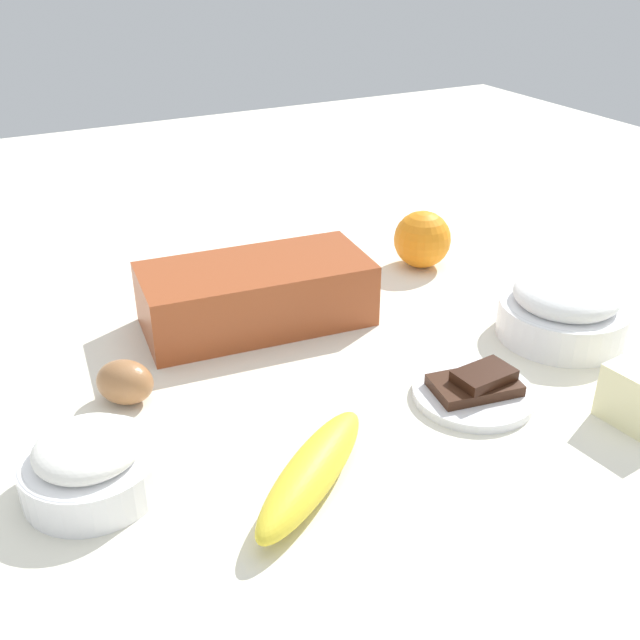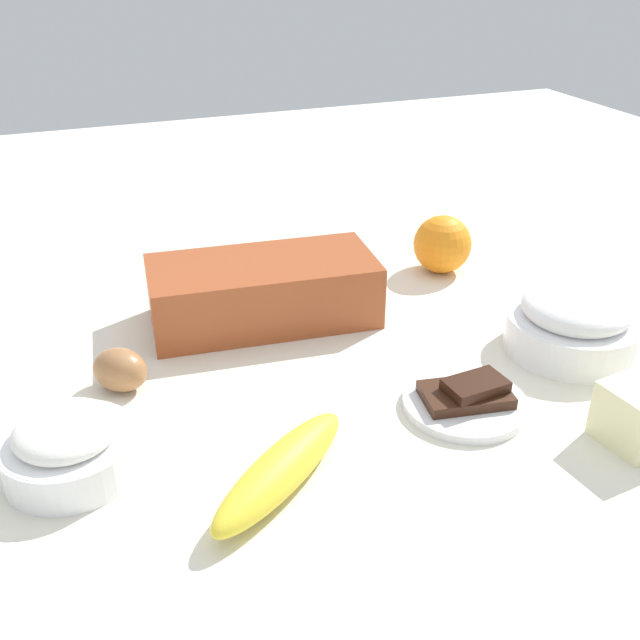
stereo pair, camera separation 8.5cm
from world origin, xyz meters
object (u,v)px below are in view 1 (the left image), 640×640
orange_fruit (422,239)px  sugar_bowl (564,309)px  egg_near_butter (125,382)px  flour_bowl (90,464)px  chocolate_plate (475,390)px  banana (312,472)px  loaf_pan (256,293)px

orange_fruit → sugar_bowl: bearing=-82.7°
egg_near_butter → flour_bowl: bearing=-116.7°
sugar_bowl → egg_near_butter: bearing=168.3°
chocolate_plate → egg_near_butter: bearing=153.5°
flour_bowl → sugar_bowl: (0.57, 0.02, 0.01)m
sugar_bowl → banana: bearing=-164.8°
flour_bowl → egg_near_butter: 0.14m
loaf_pan → chocolate_plate: size_ratio=2.24×
egg_near_butter → banana: bearing=-62.4°
banana → egg_near_butter: egg_near_butter is taller
banana → egg_near_butter: 0.24m
sugar_bowl → chocolate_plate: (-0.18, -0.06, -0.03)m
egg_near_butter → chocolate_plate: size_ratio=0.48×
banana → orange_fruit: size_ratio=2.29×
loaf_pan → flour_bowl: 0.34m
loaf_pan → sugar_bowl: size_ratio=1.89×
loaf_pan → orange_fruit: (0.28, 0.05, -0.00)m
loaf_pan → banana: bearing=-98.8°
egg_near_butter → chocolate_plate: bearing=-26.5°
sugar_bowl → chocolate_plate: size_ratio=1.19×
sugar_bowl → egg_near_butter: size_ratio=2.50×
sugar_bowl → orange_fruit: (-0.03, 0.25, 0.01)m
loaf_pan → sugar_bowl: bearing=-27.0°
chocolate_plate → banana: bearing=-167.5°
orange_fruit → chocolate_plate: orange_fruit is taller
loaf_pan → flour_bowl: bearing=-133.4°
loaf_pan → egg_near_butter: bearing=-147.4°
banana → loaf_pan: bearing=75.6°
sugar_bowl → chocolate_plate: sugar_bowl is taller
flour_bowl → banana: size_ratio=0.65×
loaf_pan → egg_near_butter: (-0.19, -0.10, -0.02)m
loaf_pan → orange_fruit: bearing=15.7°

